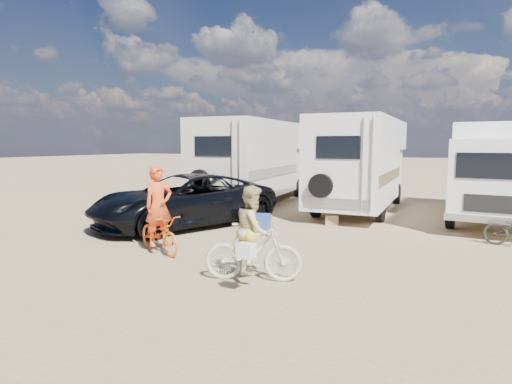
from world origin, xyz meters
The scene contains 11 objects.
ground centered at (0.00, 0.00, 0.00)m, with size 140.00×140.00×0.00m, color tan.
rv_main centered at (-0.13, 7.15, 1.73)m, with size 2.43×7.58×3.47m, color white, non-canonical shape.
rv_left centered at (-4.70, 7.23, 1.74)m, with size 2.59×8.07×3.47m, color beige, non-canonical shape.
box_truck centered at (4.26, 6.89, 1.61)m, with size 2.32×6.84×3.21m, color white, non-canonical shape.
dark_suv centered at (-4.19, 1.40, 0.81)m, with size 2.67×5.80×1.61m, color black.
bike_man centered at (-2.74, -1.46, 0.45)m, with size 0.60×1.72×0.90m, color #E25B18.
bike_woman centered at (0.19, -2.25, 0.55)m, with size 0.52×1.83×1.10m, color beige.
rider_man centered at (-2.74, -1.46, 0.93)m, with size 0.68×0.45×1.86m, color #E74A1A.
rider_woman centered at (0.19, -2.25, 0.81)m, with size 0.79×0.61×1.62m, color tan.
cooler centered at (-1.89, 2.09, 0.23)m, with size 0.56×0.41×0.45m, color #2B468E.
crate centered at (-0.19, 3.72, 0.16)m, with size 0.40×0.40×0.32m, color #8D6F52.
Camera 1 is at (3.81, -8.98, 2.57)m, focal length 29.49 mm.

